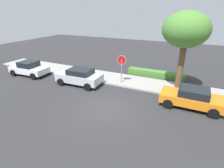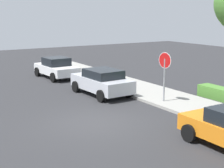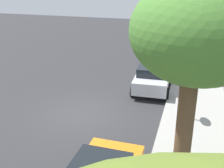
# 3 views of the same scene
# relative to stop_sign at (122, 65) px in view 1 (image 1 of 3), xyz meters

# --- Properties ---
(ground_plane) EXTENTS (60.00, 60.00, 0.00)m
(ground_plane) POSITION_rel_stop_sign_xyz_m (0.77, -4.37, -1.79)
(ground_plane) COLOR #2D2D30
(sidewalk_curb) EXTENTS (32.00, 2.89, 0.14)m
(sidewalk_curb) POSITION_rel_stop_sign_xyz_m (0.77, 0.76, -1.72)
(sidewalk_curb) COLOR #9E9B93
(sidewalk_curb) RESTS_ON ground_plane
(stop_sign) EXTENTS (0.79, 0.12, 2.59)m
(stop_sign) POSITION_rel_stop_sign_xyz_m (0.00, 0.00, 0.00)
(stop_sign) COLOR gray
(stop_sign) RESTS_ON ground_plane
(parked_car_silver) EXTENTS (4.05, 2.13, 1.44)m
(parked_car_silver) POSITION_rel_stop_sign_xyz_m (-3.28, -1.67, -1.04)
(parked_car_silver) COLOR silver
(parked_car_silver) RESTS_ON ground_plane
(parked_car_orange) EXTENTS (3.98, 2.00, 1.38)m
(parked_car_orange) POSITION_rel_stop_sign_xyz_m (5.83, -1.72, -1.08)
(parked_car_orange) COLOR orange
(parked_car_orange) RESTS_ON ground_plane
(parked_car_white) EXTENTS (3.94, 2.12, 1.43)m
(parked_car_white) POSITION_rel_stop_sign_xyz_m (-9.31, -1.83, -1.07)
(parked_car_white) COLOR white
(parked_car_white) RESTS_ON ground_plane
(street_tree_mid_block) EXTENTS (3.30, 3.30, 6.14)m
(street_tree_mid_block) POSITION_rel_stop_sign_xyz_m (4.68, 0.45, 2.98)
(street_tree_mid_block) COLOR brown
(street_tree_mid_block) RESTS_ON ground_plane
(fire_hydrant) EXTENTS (0.30, 0.22, 0.72)m
(fire_hydrant) POSITION_rel_stop_sign_xyz_m (-4.25, -0.39, -1.43)
(fire_hydrant) COLOR #A5A5A8
(fire_hydrant) RESTS_ON ground_plane
(front_yard_hedge) EXTENTS (5.48, 0.77, 0.63)m
(front_yard_hedge) POSITION_rel_stop_sign_xyz_m (2.37, 3.09, -1.47)
(front_yard_hedge) COLOR #4C8433
(front_yard_hedge) RESTS_ON ground_plane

